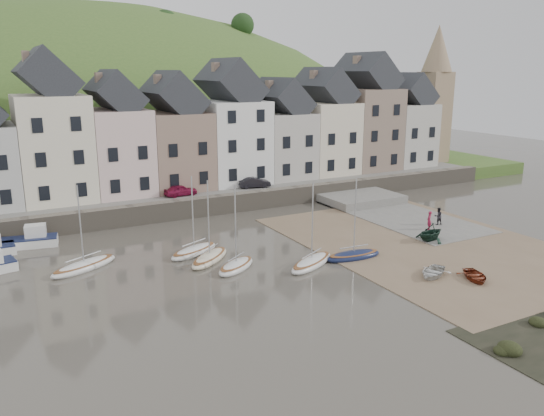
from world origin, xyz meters
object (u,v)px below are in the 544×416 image
rowboat_white (433,272)px  person_dark (438,216)px  rowboat_green (431,232)px  person_red (429,220)px  car_right (254,182)px  rowboat_red (475,276)px  sailboat_0 (84,266)px  car_left (181,190)px

rowboat_white → person_dark: 13.27m
rowboat_green → person_red: size_ratio=1.73×
rowboat_white → person_red: 11.42m
person_red → car_right: (-8.73, 16.81, 1.21)m
person_dark → rowboat_white: bearing=53.3°
rowboat_red → car_right: 27.28m
rowboat_white → car_right: 25.29m
sailboat_0 → car_right: (19.70, 12.34, 1.90)m
car_left → rowboat_green: bearing=-146.9°
person_dark → car_left: size_ratio=0.48×
rowboat_red → person_red: size_ratio=1.62×
sailboat_0 → person_red: sailboat_0 is taller
sailboat_0 → car_left: sailboat_0 is taller
rowboat_white → car_right: (-1.02, 25.20, 1.80)m
rowboat_white → rowboat_red: size_ratio=1.08×
person_red → car_left: (-16.91, 16.81, 1.21)m
rowboat_green → person_dark: 5.11m
rowboat_green → person_dark: person_dark is taller
rowboat_red → car_right: car_right is taller
rowboat_red → car_left: bearing=137.9°
person_dark → car_right: car_right is taller
rowboat_green → car_right: car_right is taller
rowboat_red → person_red: bearing=86.3°
sailboat_0 → car_left: 16.99m
rowboat_white → car_left: (-9.20, 25.20, 1.80)m
person_dark → car_right: (-10.59, 16.02, 1.25)m
car_left → rowboat_white: bearing=-164.5°
car_left → car_right: (8.18, 0.00, 0.00)m
sailboat_0 → rowboat_red: size_ratio=2.38×
rowboat_white → car_left: car_left is taller
sailboat_0 → person_red: (28.44, -4.47, 0.68)m
rowboat_green → rowboat_red: size_ratio=1.07×
rowboat_white → person_dark: bearing=106.0°
car_left → car_right: car_right is taller
sailboat_0 → car_left: (11.52, 12.34, 1.90)m
rowboat_red → rowboat_green: bearing=91.0°
rowboat_green → person_dark: (3.99, 3.18, 0.10)m
rowboat_green → rowboat_red: bearing=-33.8°
person_red → car_left: car_left is taller
rowboat_green → car_right: bearing=-170.5°
rowboat_red → person_dark: (7.53, 11.02, 0.57)m
person_red → person_dark: person_red is taller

